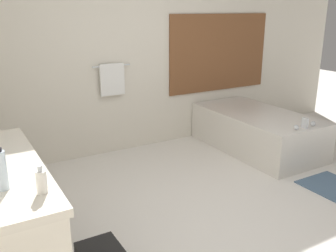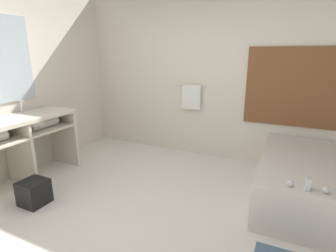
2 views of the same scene
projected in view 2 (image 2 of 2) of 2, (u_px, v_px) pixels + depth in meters
ground_plane at (140, 230)px, 2.56m from camera, size 16.00×16.00×0.00m
wall_back_with_blinds at (214, 75)px, 4.11m from camera, size 7.40×0.13×2.70m
vanity_counter at (19, 135)px, 3.34m from camera, size 0.58×1.51×0.90m
sink_faucet at (21, 107)px, 3.49m from camera, size 0.09×0.04×0.18m
bathtub at (302, 177)px, 3.05m from camera, size 0.92×1.75×0.63m
waste_bin at (34, 192)px, 2.98m from camera, size 0.28×0.28×0.28m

